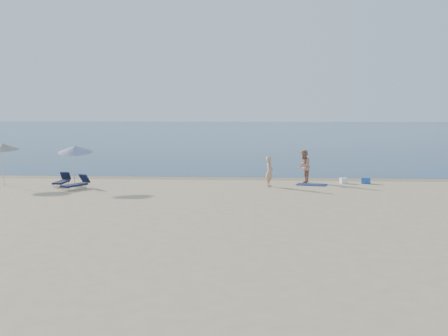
% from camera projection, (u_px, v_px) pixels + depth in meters
% --- Properties ---
extents(ground, '(160.00, 160.00, 0.00)m').
position_uv_depth(ground, '(212.00, 266.00, 15.23)').
color(ground, tan).
rests_on(ground, ground).
extents(sea, '(240.00, 160.00, 0.01)m').
position_uv_depth(sea, '(255.00, 130.00, 114.47)').
color(sea, '#0B2544').
rests_on(sea, ground).
extents(wet_sand_strip, '(240.00, 1.60, 0.00)m').
position_uv_depth(wet_sand_strip, '(239.00, 178.00, 34.48)').
color(wet_sand_strip, '#847254').
rests_on(wet_sand_strip, ground).
extents(person_left, '(0.50, 0.67, 1.66)m').
position_uv_depth(person_left, '(269.00, 172.00, 30.82)').
color(person_left, tan).
rests_on(person_left, ground).
extents(person_right, '(0.90, 1.05, 1.89)m').
position_uv_depth(person_right, '(304.00, 166.00, 32.47)').
color(person_right, '#B4775F').
rests_on(person_right, ground).
extents(beach_towel, '(1.83, 1.29, 0.03)m').
position_uv_depth(beach_towel, '(312.00, 185.00, 31.53)').
color(beach_towel, '#0E1C4A').
rests_on(beach_towel, ground).
extents(white_bag, '(0.45, 0.42, 0.32)m').
position_uv_depth(white_bag, '(344.00, 181.00, 32.23)').
color(white_bag, white).
rests_on(white_bag, ground).
extents(blue_cooler, '(0.56, 0.47, 0.35)m').
position_uv_depth(blue_cooler, '(366.00, 181.00, 32.10)').
color(blue_cooler, '#2150B5').
rests_on(blue_cooler, ground).
extents(umbrella_near, '(2.01, 2.04, 2.46)m').
position_uv_depth(umbrella_near, '(75.00, 149.00, 30.32)').
color(umbrella_near, silver).
rests_on(umbrella_near, ground).
extents(umbrella_far, '(2.26, 2.27, 2.45)m').
position_uv_depth(umbrella_far, '(3.00, 147.00, 31.32)').
color(umbrella_far, silver).
rests_on(umbrella_far, ground).
extents(lounger_left, '(0.54, 1.62, 0.71)m').
position_uv_depth(lounger_left, '(62.00, 181.00, 31.23)').
color(lounger_left, '#121733').
rests_on(lounger_left, ground).
extents(lounger_right, '(1.27, 1.77, 0.75)m').
position_uv_depth(lounger_right, '(76.00, 184.00, 29.92)').
color(lounger_right, '#161D3C').
rests_on(lounger_right, ground).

